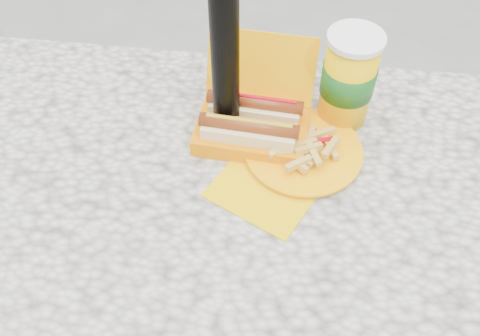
# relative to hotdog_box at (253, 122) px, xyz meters

# --- Properties ---
(picnic_table) EXTENTS (1.20, 0.80, 0.75)m
(picnic_table) POSITION_rel_hotdog_box_xyz_m (-0.05, -0.16, -0.15)
(picnic_table) COLOR beige
(picnic_table) RESTS_ON ground
(hotdog_box) EXTENTS (0.22, 0.21, 0.17)m
(hotdog_box) POSITION_rel_hotdog_box_xyz_m (0.00, 0.00, 0.00)
(hotdog_box) COLOR #FFA600
(hotdog_box) RESTS_ON picnic_table
(fries_plate) EXTENTS (0.29, 0.31, 0.05)m
(fries_plate) POSITION_rel_hotdog_box_xyz_m (0.10, -0.04, -0.03)
(fries_plate) COLOR #ECBB00
(fries_plate) RESTS_ON picnic_table
(soda_cup) EXTENTS (0.11, 0.11, 0.20)m
(soda_cup) POSITION_rel_hotdog_box_xyz_m (0.17, 0.08, 0.06)
(soda_cup) COLOR #FFC100
(soda_cup) RESTS_ON picnic_table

